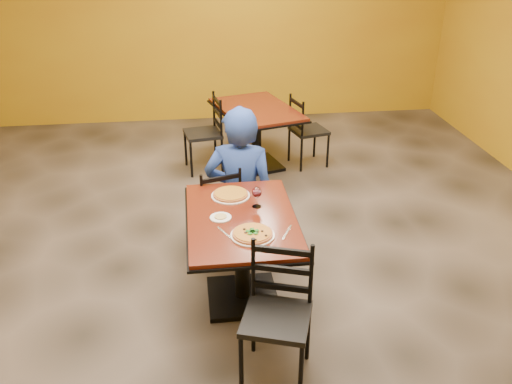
{
  "coord_description": "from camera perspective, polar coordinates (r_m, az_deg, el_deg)",
  "views": [
    {
      "loc": [
        -0.34,
        -4.02,
        2.73
      ],
      "look_at": [
        0.13,
        -0.3,
        0.85
      ],
      "focal_mm": 38.27,
      "sensor_mm": 36.0,
      "label": 1
    }
  ],
  "objects": [
    {
      "name": "chair_second_left",
      "position": [
        6.52,
        -5.59,
        6.05
      ],
      "size": [
        0.47,
        0.47,
        0.91
      ],
      "primitive_type": null,
      "rotation": [
        0.0,
        0.0,
        -1.4
      ],
      "color": "black",
      "rests_on": "floor"
    },
    {
      "name": "knife",
      "position": [
        3.86,
        3.25,
        -4.22
      ],
      "size": [
        0.11,
        0.19,
        0.0
      ],
      "primitive_type": "cube",
      "rotation": [
        0.0,
        0.0,
        -0.46
      ],
      "color": "silver",
      "rests_on": "table_main"
    },
    {
      "name": "fork",
      "position": [
        3.86,
        -3.35,
        -4.25
      ],
      "size": [
        0.09,
        0.18,
        0.0
      ],
      "primitive_type": "cube",
      "rotation": [
        0.0,
        0.0,
        0.44
      ],
      "color": "silver",
      "rests_on": "table_main"
    },
    {
      "name": "chair_second_right",
      "position": [
        6.68,
        5.55,
        6.38
      ],
      "size": [
        0.48,
        0.48,
        0.87
      ],
      "primitive_type": null,
      "rotation": [
        0.0,
        0.0,
        1.82
      ],
      "color": "black",
      "rests_on": "floor"
    },
    {
      "name": "side_plate",
      "position": [
        4.04,
        -3.72,
        -2.68
      ],
      "size": [
        0.16,
        0.16,
        0.01
      ],
      "primitive_type": "cylinder",
      "color": "white",
      "rests_on": "table_main"
    },
    {
      "name": "wine_glass",
      "position": [
        4.16,
        0.08,
        -0.44
      ],
      "size": [
        0.08,
        0.08,
        0.18
      ],
      "primitive_type": null,
      "color": "white",
      "rests_on": "table_main"
    },
    {
      "name": "dip",
      "position": [
        4.04,
        -3.72,
        -2.57
      ],
      "size": [
        0.09,
        0.09,
        0.01
      ],
      "primitive_type": "cylinder",
      "color": "tan",
      "rests_on": "side_plate"
    },
    {
      "name": "wall_back",
      "position": [
        8.12,
        -4.99,
        17.79
      ],
      "size": [
        7.0,
        0.01,
        3.0
      ],
      "primitive_type": "cube",
      "color": "#B28D13",
      "rests_on": "ground"
    },
    {
      "name": "plate_far",
      "position": [
        4.36,
        -2.67,
        -0.38
      ],
      "size": [
        0.31,
        0.31,
        0.01
      ],
      "primitive_type": "cylinder",
      "color": "white",
      "rests_on": "table_main"
    },
    {
      "name": "pizza_main",
      "position": [
        3.81,
        -0.37,
        -4.34
      ],
      "size": [
        0.28,
        0.28,
        0.02
      ],
      "primitive_type": "cylinder",
      "color": "maroon",
      "rests_on": "plate_main"
    },
    {
      "name": "table_second",
      "position": [
        6.53,
        0.05,
        7.16
      ],
      "size": [
        1.12,
        1.39,
        0.75
      ],
      "rotation": [
        0.0,
        0.0,
        0.27
      ],
      "color": "#581B0E",
      "rests_on": "floor"
    },
    {
      "name": "plate_main",
      "position": [
        3.82,
        -0.37,
        -4.55
      ],
      "size": [
        0.31,
        0.31,
        0.01
      ],
      "primitive_type": "cylinder",
      "color": "white",
      "rests_on": "table_main"
    },
    {
      "name": "floor",
      "position": [
        4.87,
        -2.02,
        -7.48
      ],
      "size": [
        7.0,
        8.0,
        0.01
      ],
      "primitive_type": "cube",
      "color": "black",
      "rests_on": "ground"
    },
    {
      "name": "chair_main_near",
      "position": [
        3.54,
        2.14,
        -13.17
      ],
      "size": [
        0.53,
        0.53,
        0.92
      ],
      "primitive_type": null,
      "rotation": [
        0.0,
        0.0,
        -0.33
      ],
      "color": "black",
      "rests_on": "floor"
    },
    {
      "name": "chair_main_far",
      "position": [
        4.89,
        -4.28,
        -1.61
      ],
      "size": [
        0.47,
        0.47,
        0.85
      ],
      "primitive_type": null,
      "rotation": [
        0.0,
        0.0,
        3.43
      ],
      "color": "black",
      "rests_on": "floor"
    },
    {
      "name": "table_main",
      "position": [
        4.15,
        -1.48,
        -4.95
      ],
      "size": [
        0.83,
        1.23,
        0.75
      ],
      "color": "#581B0E",
      "rests_on": "floor"
    },
    {
      "name": "pizza_far",
      "position": [
        4.35,
        -2.68,
        -0.19
      ],
      "size": [
        0.28,
        0.28,
        0.02
      ],
      "primitive_type": "cylinder",
      "color": "gold",
      "rests_on": "plate_far"
    },
    {
      "name": "diner",
      "position": [
        4.88,
        -1.68,
        1.53
      ],
      "size": [
        0.72,
        0.55,
        1.33
      ],
      "primitive_type": "imported",
      "rotation": [
        0.0,
        0.0,
        2.93
      ],
      "color": "navy",
      "rests_on": "floor"
    }
  ]
}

